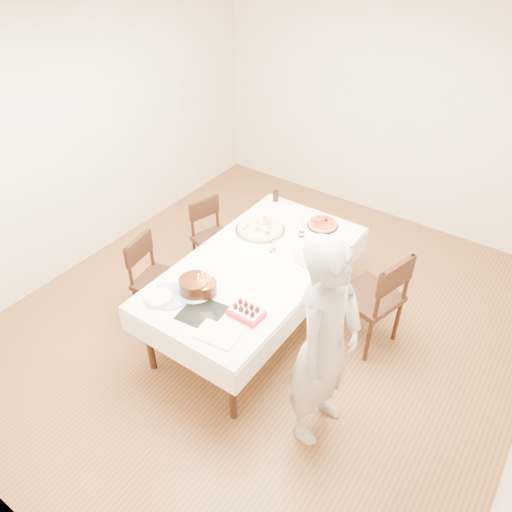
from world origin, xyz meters
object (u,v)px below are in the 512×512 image
Objects in this scene: pasta_bowl at (312,253)px; pizza_pepperoni at (323,224)px; layer_cake at (195,286)px; person at (325,345)px; chair_right_savory at (369,297)px; pizza_white at (260,229)px; taper_candle at (302,224)px; birthday_cake at (205,284)px; cola_glass at (276,196)px; strawberry_box at (246,312)px; dining_table at (256,296)px; chair_left_savory at (215,240)px; chair_left_dessert at (160,281)px.

pizza_pepperoni is at bearing 108.17° from pasta_bowl.
layer_cake is (-0.38, -1.44, 0.04)m from pizza_pepperoni.
pizza_pepperoni is (-0.81, 1.46, -0.11)m from person.
chair_right_savory is 1.20m from pizza_white.
chair_right_savory is 3.70× the size of taper_candle.
person reaches higher than birthday_cake.
taper_candle reaches higher than chair_right_savory.
chair_right_savory is 1.48m from cola_glass.
person is 9.31× the size of birthday_cake.
cola_glass is at bearing 143.91° from taper_candle.
cola_glass is at bearing 102.19° from birthday_cake.
person is 15.07× the size of cola_glass.
person is at bearing -47.79° from cola_glass.
pasta_bowl is 0.96× the size of layer_cake.
birthday_cake reaches higher than strawberry_box.
chair_left_savory is (-0.82, 0.43, 0.04)m from dining_table.
pizza_white is at bearing 119.36° from strawberry_box.
taper_candle is at bearing -36.09° from cola_glass.
cola_glass is 1.58m from birthday_cake.
chair_right_savory is 2.10× the size of pizza_white.
birthday_cake is at bearing -101.86° from pizza_pepperoni.
strawberry_box is (0.31, -0.57, 0.41)m from dining_table.
birthday_cake reaches higher than pizza_white.
birthday_cake is (0.33, -1.54, 0.04)m from cola_glass.
pizza_pepperoni is (1.01, 0.42, 0.36)m from chair_left_savory.
birthday_cake is (-0.11, -0.56, 0.47)m from dining_table.
layer_cake is (0.63, -1.02, 0.40)m from chair_left_savory.
taper_candle reaches higher than pizza_white.
person reaches higher than strawberry_box.
strawberry_box reaches higher than dining_table.
cola_glass reaches higher than pasta_bowl.
pasta_bowl reaches higher than dining_table.
chair_left_dessert is at bearing -128.37° from pizza_pepperoni.
pasta_bowl is (0.61, -0.09, 0.04)m from pizza_white.
chair_left_savory is 3.15× the size of strawberry_box.
cola_glass is (-1.35, 0.54, 0.31)m from chair_right_savory.
layer_cake reaches higher than pizza_pepperoni.
chair_right_savory reaches higher than cola_glass.
chair_left_dessert is 4.64× the size of birthday_cake.
chair_left_dessert is 1.87m from person.
person is 1.49m from taper_candle.
chair_left_savory is 2.71× the size of pasta_bowl.
pizza_white is at bearing -132.60° from chair_left_dessert.
dining_table is 2.58× the size of chair_left_savory.
dining_table is 11.34× the size of birthday_cake.
pasta_bowl is at bearing 44.39° from dining_table.
pizza_white is at bearing -163.29° from chair_left_savory.
chair_left_savory is 3.07× the size of taper_candle.
chair_right_savory reaches higher than chair_left_savory.
taper_candle is at bearing -106.57° from pizza_pepperoni.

